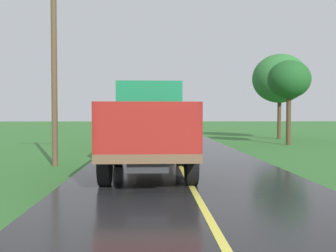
# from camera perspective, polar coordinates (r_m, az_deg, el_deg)

# --- Properties ---
(banana_truck_near) EXTENTS (2.38, 5.82, 2.80)m
(banana_truck_near) POSITION_cam_1_polar(r_m,az_deg,el_deg) (11.31, -2.93, 0.10)
(banana_truck_near) COLOR #2D2D30
(banana_truck_near) RESTS_ON road_surface
(banana_truck_far) EXTENTS (2.38, 5.81, 2.80)m
(banana_truck_far) POSITION_cam_1_polar(r_m,az_deg,el_deg) (21.14, -2.56, 0.86)
(banana_truck_far) COLOR #2D2D30
(banana_truck_far) RESTS_ON road_surface
(utility_pole_roadside) EXTENTS (2.11, 0.20, 6.85)m
(utility_pole_roadside) POSITION_cam_1_polar(r_m,az_deg,el_deg) (13.47, -17.44, 9.90)
(utility_pole_roadside) COLOR brown
(utility_pole_roadside) RESTS_ON ground
(roadside_tree_near_left) EXTENTS (2.52, 2.52, 5.06)m
(roadside_tree_near_left) POSITION_cam_1_polar(r_m,az_deg,el_deg) (23.02, 18.45, 6.86)
(roadside_tree_near_left) COLOR #4C3823
(roadside_tree_near_left) RESTS_ON ground
(roadside_tree_mid_right) EXTENTS (4.02, 4.02, 6.32)m
(roadside_tree_mid_right) POSITION_cam_1_polar(r_m,az_deg,el_deg) (28.56, 17.11, 7.11)
(roadside_tree_mid_right) COLOR #4C3823
(roadside_tree_mid_right) RESTS_ON ground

